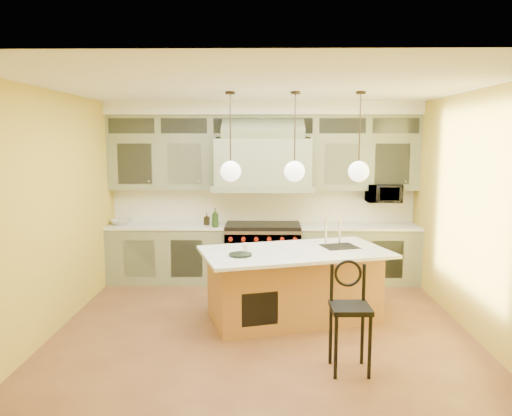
{
  "coord_description": "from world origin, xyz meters",
  "views": [
    {
      "loc": [
        0.02,
        -5.79,
        2.33
      ],
      "look_at": [
        -0.09,
        0.7,
        1.42
      ],
      "focal_mm": 35.0,
      "sensor_mm": 36.0,
      "label": 1
    }
  ],
  "objects_px": {
    "range": "(263,253)",
    "counter_stool": "(350,310)",
    "microwave": "(383,193)",
    "kitchen_island": "(294,283)"
  },
  "relations": [
    {
      "from": "range",
      "to": "counter_stool",
      "type": "bearing_deg",
      "value": -74.27
    },
    {
      "from": "range",
      "to": "counter_stool",
      "type": "xyz_separation_m",
      "value": [
        0.88,
        -3.13,
        0.14
      ]
    },
    {
      "from": "kitchen_island",
      "to": "microwave",
      "type": "relative_size",
      "value": 4.76
    },
    {
      "from": "range",
      "to": "counter_stool",
      "type": "distance_m",
      "value": 3.25
    },
    {
      "from": "range",
      "to": "counter_stool",
      "type": "relative_size",
      "value": 1.08
    },
    {
      "from": "range",
      "to": "microwave",
      "type": "bearing_deg",
      "value": 3.12
    },
    {
      "from": "kitchen_island",
      "to": "microwave",
      "type": "height_order",
      "value": "microwave"
    },
    {
      "from": "counter_stool",
      "to": "range",
      "type": "bearing_deg",
      "value": 104.37
    },
    {
      "from": "kitchen_island",
      "to": "microwave",
      "type": "xyz_separation_m",
      "value": [
        1.54,
        1.8,
        0.98
      ]
    },
    {
      "from": "microwave",
      "to": "range",
      "type": "bearing_deg",
      "value": -176.88
    }
  ]
}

